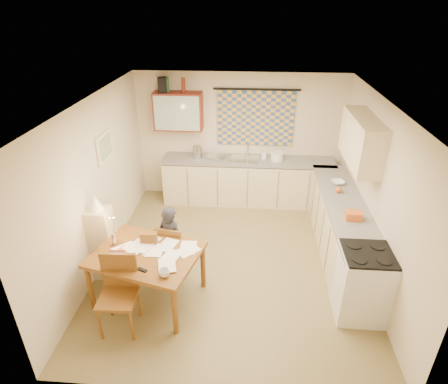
# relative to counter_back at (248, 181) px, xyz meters

# --- Properties ---
(floor) EXTENTS (4.00, 4.50, 0.02)m
(floor) POSITION_rel_counter_back_xyz_m (-0.19, -1.95, -0.46)
(floor) COLOR olive
(floor) RESTS_ON ground
(ceiling) EXTENTS (4.00, 4.50, 0.02)m
(ceiling) POSITION_rel_counter_back_xyz_m (-0.19, -1.95, 2.06)
(ceiling) COLOR white
(ceiling) RESTS_ON floor
(wall_back) EXTENTS (4.00, 0.02, 2.50)m
(wall_back) POSITION_rel_counter_back_xyz_m (-0.19, 0.31, 0.80)
(wall_back) COLOR beige
(wall_back) RESTS_ON floor
(wall_front) EXTENTS (4.00, 0.02, 2.50)m
(wall_front) POSITION_rel_counter_back_xyz_m (-0.19, -4.21, 0.80)
(wall_front) COLOR beige
(wall_front) RESTS_ON floor
(wall_left) EXTENTS (0.02, 4.50, 2.50)m
(wall_left) POSITION_rel_counter_back_xyz_m (-2.20, -1.95, 0.80)
(wall_left) COLOR beige
(wall_left) RESTS_ON floor
(wall_right) EXTENTS (0.02, 4.50, 2.50)m
(wall_right) POSITION_rel_counter_back_xyz_m (1.82, -1.95, 0.80)
(wall_right) COLOR beige
(wall_right) RESTS_ON floor
(window_blind) EXTENTS (1.45, 0.03, 1.05)m
(window_blind) POSITION_rel_counter_back_xyz_m (0.11, 0.27, 1.20)
(window_blind) COLOR #365082
(window_blind) RESTS_ON wall_back
(curtain_rod) EXTENTS (1.60, 0.04, 0.04)m
(curtain_rod) POSITION_rel_counter_back_xyz_m (0.11, 0.25, 1.75)
(curtain_rod) COLOR black
(curtain_rod) RESTS_ON wall_back
(wall_cabinet) EXTENTS (0.90, 0.34, 0.70)m
(wall_cabinet) POSITION_rel_counter_back_xyz_m (-1.34, 0.13, 1.35)
(wall_cabinet) COLOR #601C11
(wall_cabinet) RESTS_ON wall_back
(wall_cabinet_glass) EXTENTS (0.84, 0.02, 0.64)m
(wall_cabinet_glass) POSITION_rel_counter_back_xyz_m (-1.34, -0.04, 1.35)
(wall_cabinet_glass) COLOR #99B2A5
(wall_cabinet_glass) RESTS_ON wall_back
(upper_cabinet_right) EXTENTS (0.34, 1.30, 0.70)m
(upper_cabinet_right) POSITION_rel_counter_back_xyz_m (1.64, -1.40, 1.40)
(upper_cabinet_right) COLOR #CFBA8C
(upper_cabinet_right) RESTS_ON wall_right
(framed_print) EXTENTS (0.04, 0.50, 0.40)m
(framed_print) POSITION_rel_counter_back_xyz_m (-2.16, -1.55, 1.25)
(framed_print) COLOR white
(framed_print) RESTS_ON wall_left
(print_canvas) EXTENTS (0.01, 0.42, 0.32)m
(print_canvas) POSITION_rel_counter_back_xyz_m (-2.14, -1.55, 1.25)
(print_canvas) COLOR beige
(print_canvas) RESTS_ON wall_left
(counter_back) EXTENTS (3.30, 0.62, 0.92)m
(counter_back) POSITION_rel_counter_back_xyz_m (0.00, 0.00, 0.00)
(counter_back) COLOR #CFBA8C
(counter_back) RESTS_ON floor
(counter_right) EXTENTS (0.62, 2.95, 0.92)m
(counter_right) POSITION_rel_counter_back_xyz_m (1.51, -1.63, -0.00)
(counter_right) COLOR #CFBA8C
(counter_right) RESTS_ON floor
(stove) EXTENTS (0.62, 0.62, 0.96)m
(stove) POSITION_rel_counter_back_xyz_m (1.51, -2.90, 0.03)
(stove) COLOR white
(stove) RESTS_ON floor
(sink) EXTENTS (0.59, 0.51, 0.10)m
(sink) POSITION_rel_counter_back_xyz_m (-0.08, 0.00, 0.43)
(sink) COLOR silver
(sink) RESTS_ON counter_back
(tap) EXTENTS (0.03, 0.03, 0.28)m
(tap) POSITION_rel_counter_back_xyz_m (-0.02, 0.18, 0.61)
(tap) COLOR silver
(tap) RESTS_ON counter_back
(dish_rack) EXTENTS (0.43, 0.40, 0.06)m
(dish_rack) POSITION_rel_counter_back_xyz_m (-0.63, 0.00, 0.50)
(dish_rack) COLOR silver
(dish_rack) RESTS_ON counter_back
(kettle) EXTENTS (0.19, 0.19, 0.24)m
(kettle) POSITION_rel_counter_back_xyz_m (-0.99, 0.00, 0.59)
(kettle) COLOR silver
(kettle) RESTS_ON counter_back
(mixing_bowl) EXTENTS (0.31, 0.31, 0.16)m
(mixing_bowl) POSITION_rel_counter_back_xyz_m (0.54, 0.00, 0.55)
(mixing_bowl) COLOR white
(mixing_bowl) RESTS_ON counter_back
(soap_bottle) EXTENTS (0.13, 0.13, 0.18)m
(soap_bottle) POSITION_rel_counter_back_xyz_m (0.30, 0.05, 0.56)
(soap_bottle) COLOR white
(soap_bottle) RESTS_ON counter_back
(bowl) EXTENTS (0.34, 0.34, 0.05)m
(bowl) POSITION_rel_counter_back_xyz_m (1.51, -0.95, 0.49)
(bowl) COLOR white
(bowl) RESTS_ON counter_right
(orange_bag) EXTENTS (0.22, 0.16, 0.12)m
(orange_bag) POSITION_rel_counter_back_xyz_m (1.51, -2.07, 0.53)
(orange_bag) COLOR #D85E20
(orange_bag) RESTS_ON counter_right
(fruit_orange) EXTENTS (0.10, 0.10, 0.10)m
(fruit_orange) POSITION_rel_counter_back_xyz_m (1.46, -1.26, 0.52)
(fruit_orange) COLOR #D85E20
(fruit_orange) RESTS_ON counter_right
(speaker) EXTENTS (0.21, 0.24, 0.26)m
(speaker) POSITION_rel_counter_back_xyz_m (-1.61, 0.13, 1.83)
(speaker) COLOR black
(speaker) RESTS_ON wall_cabinet
(bottle_green) EXTENTS (0.07, 0.07, 0.26)m
(bottle_green) POSITION_rel_counter_back_xyz_m (-1.52, 0.13, 1.83)
(bottle_green) COLOR #195926
(bottle_green) RESTS_ON wall_cabinet
(bottle_brown) EXTENTS (0.09, 0.09, 0.26)m
(bottle_brown) POSITION_rel_counter_back_xyz_m (-1.22, 0.13, 1.83)
(bottle_brown) COLOR #601C11
(bottle_brown) RESTS_ON wall_cabinet
(dining_table) EXTENTS (1.55, 1.32, 0.75)m
(dining_table) POSITION_rel_counter_back_xyz_m (-1.27, -2.85, -0.07)
(dining_table) COLOR brown
(dining_table) RESTS_ON floor
(chair_far) EXTENTS (0.44, 0.44, 0.85)m
(chair_far) POSITION_rel_counter_back_xyz_m (-1.04, -2.29, -0.19)
(chair_far) COLOR brown
(chair_far) RESTS_ON floor
(chair_near) EXTENTS (0.47, 0.47, 0.99)m
(chair_near) POSITION_rel_counter_back_xyz_m (-1.50, -3.38, -0.15)
(chair_near) COLOR brown
(chair_near) RESTS_ON floor
(person) EXTENTS (0.64, 0.62, 1.14)m
(person) POSITION_rel_counter_back_xyz_m (-1.06, -2.31, 0.12)
(person) COLOR black
(person) RESTS_ON floor
(shelf_stand) EXTENTS (0.32, 0.30, 1.12)m
(shelf_stand) POSITION_rel_counter_back_xyz_m (-2.03, -2.42, 0.11)
(shelf_stand) COLOR #CFBA8C
(shelf_stand) RESTS_ON floor
(lampshade) EXTENTS (0.20, 0.20, 0.22)m
(lampshade) POSITION_rel_counter_back_xyz_m (-2.03, -2.42, 0.78)
(lampshade) COLOR white
(lampshade) RESTS_ON shelf_stand
(letter_rack) EXTENTS (0.22, 0.11, 0.16)m
(letter_rack) POSITION_rel_counter_back_xyz_m (-1.28, -2.62, 0.38)
(letter_rack) COLOR brown
(letter_rack) RESTS_ON dining_table
(mug) EXTENTS (0.24, 0.24, 0.10)m
(mug) POSITION_rel_counter_back_xyz_m (-0.93, -3.27, 0.35)
(mug) COLOR white
(mug) RESTS_ON dining_table
(magazine) EXTENTS (0.24, 0.31, 0.03)m
(magazine) POSITION_rel_counter_back_xyz_m (-1.75, -3.00, 0.31)
(magazine) COLOR maroon
(magazine) RESTS_ON dining_table
(book) EXTENTS (0.35, 0.38, 0.02)m
(book) POSITION_rel_counter_back_xyz_m (-1.66, -2.85, 0.31)
(book) COLOR #D85E20
(book) RESTS_ON dining_table
(orange_box) EXTENTS (0.12, 0.09, 0.04)m
(orange_box) POSITION_rel_counter_back_xyz_m (-1.64, -3.04, 0.32)
(orange_box) COLOR #D85E20
(orange_box) RESTS_ON dining_table
(eyeglasses) EXTENTS (0.14, 0.09, 0.02)m
(eyeglasses) POSITION_rel_counter_back_xyz_m (-1.23, -3.19, 0.31)
(eyeglasses) COLOR black
(eyeglasses) RESTS_ON dining_table
(candle_holder) EXTENTS (0.07, 0.07, 0.18)m
(candle_holder) POSITION_rel_counter_back_xyz_m (-1.74, -2.70, 0.39)
(candle_holder) COLOR silver
(candle_holder) RESTS_ON dining_table
(candle) EXTENTS (0.03, 0.03, 0.22)m
(candle) POSITION_rel_counter_back_xyz_m (-1.71, -2.66, 0.59)
(candle) COLOR white
(candle) RESTS_ON dining_table
(candle_flame) EXTENTS (0.02, 0.02, 0.02)m
(candle_flame) POSITION_rel_counter_back_xyz_m (-1.75, -2.69, 0.71)
(candle_flame) COLOR #FFCC66
(candle_flame) RESTS_ON dining_table
(papers) EXTENTS (1.20, 0.85, 0.02)m
(papers) POSITION_rel_counter_back_xyz_m (-1.20, -2.78, 0.31)
(papers) COLOR white
(papers) RESTS_ON dining_table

